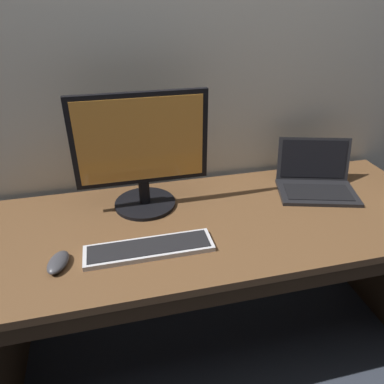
# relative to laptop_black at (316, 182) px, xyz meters

# --- Properties ---
(ground_plane) EXTENTS (14.00, 14.00, 0.00)m
(ground_plane) POSITION_rel_laptop_black_xyz_m (-0.50, -0.13, -0.76)
(ground_plane) COLOR #2D333D
(desk) EXTENTS (1.89, 0.72, 0.72)m
(desk) POSITION_rel_laptop_black_xyz_m (-0.50, -0.14, -0.25)
(desk) COLOR brown
(desk) RESTS_ON ground
(laptop_black) EXTENTS (0.40, 0.36, 0.21)m
(laptop_black) POSITION_rel_laptop_black_xyz_m (0.00, 0.00, 0.00)
(laptop_black) COLOR black
(laptop_black) RESTS_ON desk
(external_monitor) EXTENTS (0.53, 0.26, 0.49)m
(external_monitor) POSITION_rel_laptop_black_xyz_m (-0.78, 0.04, 0.21)
(external_monitor) COLOR black
(external_monitor) RESTS_ON desk
(wired_keyboard) EXTENTS (0.46, 0.12, 0.02)m
(wired_keyboard) POSITION_rel_laptop_black_xyz_m (-0.80, -0.26, -0.03)
(wired_keyboard) COLOR #BCBCC1
(wired_keyboard) RESTS_ON desk
(computer_mouse) EXTENTS (0.09, 0.13, 0.03)m
(computer_mouse) POSITION_rel_laptop_black_xyz_m (-1.11, -0.27, -0.02)
(computer_mouse) COLOR #38383D
(computer_mouse) RESTS_ON desk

